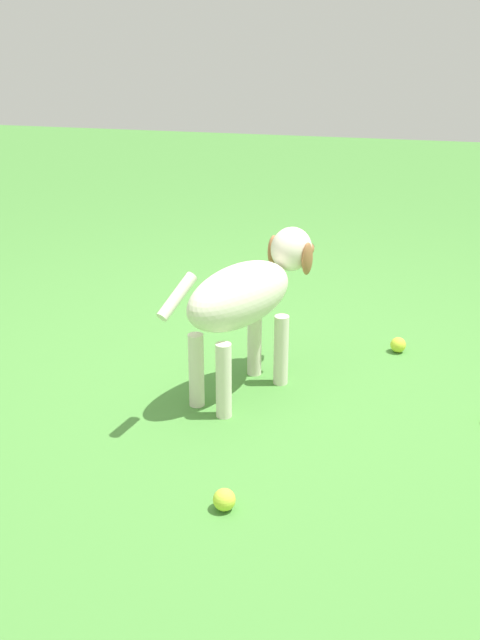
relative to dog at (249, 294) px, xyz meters
name	(u,v)px	position (x,y,z in m)	size (l,w,h in m)	color
ground	(267,385)	(-0.05, 0.06, -0.39)	(14.00, 14.00, 0.00)	#478438
dog	(249,294)	(0.00, 0.00, 0.00)	(0.80, 0.43, 0.58)	silver
tennis_ball_1	(398,345)	(-0.50, 0.53, -0.35)	(0.07, 0.07, 0.07)	#C5D936
tennis_ball_2	(224,500)	(0.75, 0.12, -0.35)	(0.07, 0.07, 0.07)	#C3E03B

